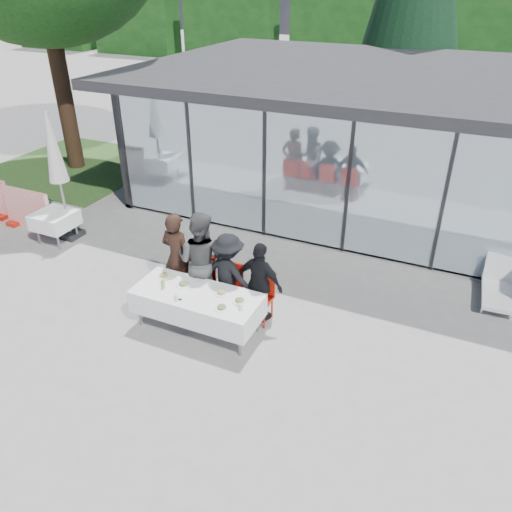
{
  "coord_description": "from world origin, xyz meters",
  "views": [
    {
      "loc": [
        3.37,
        -5.83,
        5.59
      ],
      "look_at": [
        0.16,
        1.2,
        1.16
      ],
      "focal_mm": 35.0,
      "sensor_mm": 36.0,
      "label": 1
    }
  ],
  "objects_px": {
    "diner_chair_b": "(203,278)",
    "diner_chair_d": "(261,293)",
    "dining_table": "(197,303)",
    "diner_c": "(228,274)",
    "plate_a": "(164,275)",
    "market_umbrella": "(55,156)",
    "diner_d": "(260,283)",
    "spare_table_left": "(55,220)",
    "diner_b": "(201,260)",
    "diner_a": "(177,257)",
    "plate_d": "(240,301)",
    "folded_eyeglasses": "(178,299)",
    "diner_chair_c": "(230,285)",
    "plate_b": "(183,284)",
    "plate_c": "(221,292)",
    "diner_chair_a": "(180,272)",
    "juice_bottle": "(163,284)",
    "lounger": "(499,285)",
    "plate_extra": "(222,307)"
  },
  "relations": [
    {
      "from": "diner_chair_c",
      "to": "diner_d",
      "type": "xyz_separation_m",
      "value": [
        0.63,
        -0.04,
        0.24
      ]
    },
    {
      "from": "diner_chair_c",
      "to": "plate_b",
      "type": "height_order",
      "value": "diner_chair_c"
    },
    {
      "from": "diner_a",
      "to": "lounger",
      "type": "bearing_deg",
      "value": -151.43
    },
    {
      "from": "diner_d",
      "to": "spare_table_left",
      "type": "xyz_separation_m",
      "value": [
        -5.59,
        0.79,
        -0.23
      ]
    },
    {
      "from": "dining_table",
      "to": "juice_bottle",
      "type": "height_order",
      "value": "juice_bottle"
    },
    {
      "from": "diner_chair_b",
      "to": "folded_eyeglasses",
      "type": "distance_m",
      "value": 1.07
    },
    {
      "from": "diner_chair_b",
      "to": "diner_chair_d",
      "type": "xyz_separation_m",
      "value": [
        1.2,
        0.0,
        0.0
      ]
    },
    {
      "from": "diner_b",
      "to": "plate_c",
      "type": "xyz_separation_m",
      "value": [
        0.71,
        -0.54,
        -0.18
      ]
    },
    {
      "from": "plate_b",
      "to": "diner_chair_c",
      "type": "bearing_deg",
      "value": 46.17
    },
    {
      "from": "diner_chair_d",
      "to": "juice_bottle",
      "type": "xyz_separation_m",
      "value": [
        -1.51,
        -0.84,
        0.29
      ]
    },
    {
      "from": "plate_a",
      "to": "market_umbrella",
      "type": "height_order",
      "value": "market_umbrella"
    },
    {
      "from": "plate_c",
      "to": "diner_d",
      "type": "bearing_deg",
      "value": 47.79
    },
    {
      "from": "lounger",
      "to": "plate_b",
      "type": "bearing_deg",
      "value": -148.43
    },
    {
      "from": "plate_a",
      "to": "plate_d",
      "type": "height_order",
      "value": "same"
    },
    {
      "from": "plate_extra",
      "to": "lounger",
      "type": "relative_size",
      "value": 0.19
    },
    {
      "from": "diner_a",
      "to": "plate_c",
      "type": "bearing_deg",
      "value": 159.88
    },
    {
      "from": "diner_chair_d",
      "to": "spare_table_left",
      "type": "height_order",
      "value": "diner_chair_d"
    },
    {
      "from": "spare_table_left",
      "to": "lounger",
      "type": "bearing_deg",
      "value": 10.74
    },
    {
      "from": "dining_table",
      "to": "juice_bottle",
      "type": "relative_size",
      "value": 14.28
    },
    {
      "from": "diner_d",
      "to": "plate_b",
      "type": "height_order",
      "value": "diner_d"
    },
    {
      "from": "diner_chair_c",
      "to": "juice_bottle",
      "type": "distance_m",
      "value": 1.25
    },
    {
      "from": "lounger",
      "to": "diner_chair_d",
      "type": "bearing_deg",
      "value": -147.06
    },
    {
      "from": "diner_chair_a",
      "to": "diner_chair_c",
      "type": "height_order",
      "value": "same"
    },
    {
      "from": "diner_chair_a",
      "to": "plate_b",
      "type": "relative_size",
      "value": 3.78
    },
    {
      "from": "diner_chair_a",
      "to": "plate_b",
      "type": "bearing_deg",
      "value": -52.62
    },
    {
      "from": "plate_d",
      "to": "folded_eyeglasses",
      "type": "xyz_separation_m",
      "value": [
        -0.99,
        -0.36,
        -0.02
      ]
    },
    {
      "from": "dining_table",
      "to": "plate_b",
      "type": "bearing_deg",
      "value": 160.28
    },
    {
      "from": "plate_d",
      "to": "plate_extra",
      "type": "bearing_deg",
      "value": -121.96
    },
    {
      "from": "dining_table",
      "to": "diner_chair_a",
      "type": "relative_size",
      "value": 2.32
    },
    {
      "from": "diner_chair_d",
      "to": "plate_extra",
      "type": "height_order",
      "value": "diner_chair_d"
    },
    {
      "from": "dining_table",
      "to": "plate_d",
      "type": "bearing_deg",
      "value": 5.14
    },
    {
      "from": "diner_b",
      "to": "spare_table_left",
      "type": "xyz_separation_m",
      "value": [
        -4.39,
        0.79,
        -0.4
      ]
    },
    {
      "from": "dining_table",
      "to": "plate_b",
      "type": "relative_size",
      "value": 8.76
    },
    {
      "from": "diner_c",
      "to": "market_umbrella",
      "type": "bearing_deg",
      "value": -2.77
    },
    {
      "from": "diner_chair_a",
      "to": "juice_bottle",
      "type": "distance_m",
      "value": 0.91
    },
    {
      "from": "juice_bottle",
      "to": "spare_table_left",
      "type": "height_order",
      "value": "juice_bottle"
    },
    {
      "from": "diner_a",
      "to": "juice_bottle",
      "type": "relative_size",
      "value": 11.39
    },
    {
      "from": "dining_table",
      "to": "diner_c",
      "type": "bearing_deg",
      "value": 69.92
    },
    {
      "from": "plate_b",
      "to": "plate_d",
      "type": "height_order",
      "value": "same"
    },
    {
      "from": "diner_chair_c",
      "to": "diner_chair_a",
      "type": "bearing_deg",
      "value": 180.0
    },
    {
      "from": "diner_chair_b",
      "to": "plate_a",
      "type": "xyz_separation_m",
      "value": [
        -0.5,
        -0.53,
        0.24
      ]
    },
    {
      "from": "diner_a",
      "to": "market_umbrella",
      "type": "relative_size",
      "value": 0.6
    },
    {
      "from": "diner_chair_b",
      "to": "diner_c",
      "type": "distance_m",
      "value": 0.63
    },
    {
      "from": "diner_chair_b",
      "to": "spare_table_left",
      "type": "distance_m",
      "value": 4.45
    },
    {
      "from": "diner_chair_c",
      "to": "plate_d",
      "type": "height_order",
      "value": "diner_chair_c"
    },
    {
      "from": "plate_d",
      "to": "diner_a",
      "type": "bearing_deg",
      "value": 158.59
    },
    {
      "from": "diner_chair_d",
      "to": "lounger",
      "type": "bearing_deg",
      "value": 32.94
    },
    {
      "from": "dining_table",
      "to": "diner_a",
      "type": "bearing_deg",
      "value": 139.35
    },
    {
      "from": "plate_d",
      "to": "juice_bottle",
      "type": "distance_m",
      "value": 1.42
    },
    {
      "from": "folded_eyeglasses",
      "to": "spare_table_left",
      "type": "distance_m",
      "value": 4.85
    }
  ]
}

